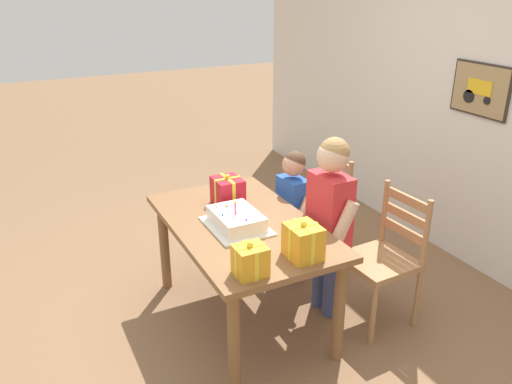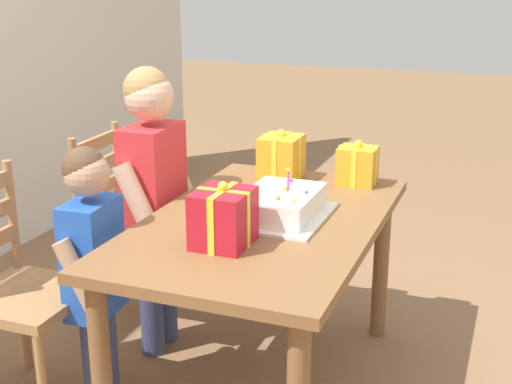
# 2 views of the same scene
# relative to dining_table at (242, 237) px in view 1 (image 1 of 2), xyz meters

# --- Properties ---
(ground_plane) EXTENTS (20.00, 20.00, 0.00)m
(ground_plane) POSITION_rel_dining_table_xyz_m (0.00, 0.00, -0.63)
(ground_plane) COLOR #846042
(back_wall) EXTENTS (6.40, 0.11, 2.60)m
(back_wall) POSITION_rel_dining_table_xyz_m (0.00, 2.00, 0.67)
(back_wall) COLOR silver
(back_wall) RESTS_ON ground
(dining_table) EXTENTS (1.40, 0.84, 0.74)m
(dining_table) POSITION_rel_dining_table_xyz_m (0.00, 0.00, 0.00)
(dining_table) COLOR brown
(dining_table) RESTS_ON ground
(birthday_cake) EXTENTS (0.44, 0.34, 0.19)m
(birthday_cake) POSITION_rel_dining_table_xyz_m (0.04, -0.06, 0.15)
(birthday_cake) COLOR white
(birthday_cake) RESTS_ON dining_table
(gift_box_red_large) EXTENTS (0.15, 0.17, 0.20)m
(gift_box_red_large) POSITION_rel_dining_table_xyz_m (0.58, -0.22, 0.19)
(gift_box_red_large) COLOR gold
(gift_box_red_large) RESTS_ON dining_table
(gift_box_beside_cake) EXTENTS (0.21, 0.19, 0.23)m
(gift_box_beside_cake) POSITION_rel_dining_table_xyz_m (-0.29, 0.04, 0.20)
(gift_box_beside_cake) COLOR red
(gift_box_beside_cake) RESTS_ON dining_table
(gift_box_corner_small) EXTENTS (0.20, 0.18, 0.23)m
(gift_box_corner_small) POSITION_rel_dining_table_xyz_m (0.54, 0.12, 0.20)
(gift_box_corner_small) COLOR gold
(gift_box_corner_small) RESTS_ON dining_table
(chair_left) EXTENTS (0.42, 0.42, 0.92)m
(chair_left) POSITION_rel_dining_table_xyz_m (-0.40, 0.85, -0.17)
(chair_left) COLOR #A87A4C
(chair_left) RESTS_ON ground
(chair_right) EXTENTS (0.44, 0.44, 0.92)m
(chair_right) POSITION_rel_dining_table_xyz_m (0.40, 0.85, -0.17)
(chair_right) COLOR #A87A4C
(chair_right) RESTS_ON ground
(child_older) EXTENTS (0.46, 0.26, 1.26)m
(child_older) POSITION_rel_dining_table_xyz_m (0.16, 0.56, 0.14)
(child_older) COLOR #38426B
(child_older) RESTS_ON ground
(child_younger) EXTENTS (0.38, 0.22, 1.04)m
(child_younger) POSITION_rel_dining_table_xyz_m (-0.31, 0.56, -0.00)
(child_younger) COLOR #38426B
(child_younger) RESTS_ON ground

